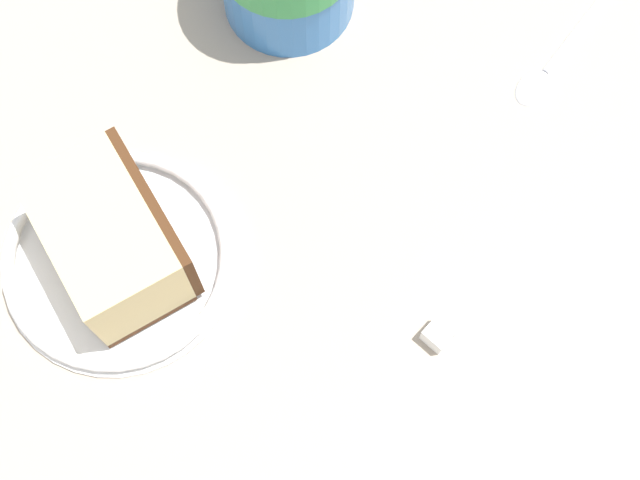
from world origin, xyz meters
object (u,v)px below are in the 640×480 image
object	(u,v)px
teaspoon	(548,67)
sugar_cube	(438,335)
cake_slice	(111,240)
small_plate	(118,259)

from	to	relation	value
teaspoon	sugar_cube	world-z (taller)	sugar_cube
cake_slice	sugar_cube	size ratio (longest dim) A/B	7.08
small_plate	cake_slice	world-z (taller)	cake_slice
cake_slice	sugar_cube	distance (cm)	19.96
cake_slice	teaspoon	world-z (taller)	cake_slice
small_plate	sugar_cube	distance (cm)	19.90
cake_slice	teaspoon	xyz separation A→B (cm)	(29.84, 5.40, -3.58)
sugar_cube	teaspoon	bearing A→B (deg)	50.07
cake_slice	teaspoon	size ratio (longest dim) A/B	1.08
cake_slice	sugar_cube	bearing A→B (deg)	-30.17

